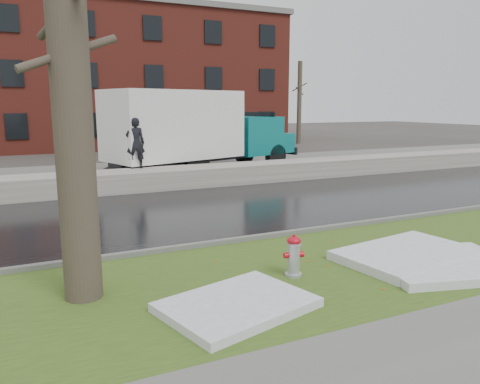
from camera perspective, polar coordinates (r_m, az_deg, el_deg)
name	(u,v)px	position (r m, az deg, el deg)	size (l,w,h in m)	color
ground	(264,255)	(10.03, 2.96, -7.67)	(120.00, 120.00, 0.00)	#47423D
verge	(295,273)	(9.01, 6.77, -9.77)	(60.00, 4.50, 0.04)	#304E1A
sidewalk	(465,375)	(6.45, 25.77, -19.47)	(60.00, 3.00, 0.05)	slate
road	(193,211)	(14.01, -5.77, -2.34)	(60.00, 7.00, 0.03)	black
parking_lot	(131,174)	(22.08, -13.18, 2.21)	(60.00, 9.00, 0.03)	slate
curb	(244,240)	(10.86, 0.46, -5.83)	(60.00, 0.15, 0.14)	slate
snowbank	(155,179)	(17.89, -10.30, 1.55)	(60.00, 1.60, 0.75)	#ADA99E
brick_building	(106,80)	(38.98, -16.00, 12.97)	(26.00, 12.00, 10.00)	maroon
bg_tree_right	(299,102)	(38.34, 7.25, 10.84)	(1.40, 1.62, 6.50)	brown
fire_hydrant	(294,254)	(8.66, 6.55, -7.52)	(0.39, 0.35, 0.79)	#AFB3B7
tree	(69,58)	(7.70, -20.13, 15.04)	(1.53, 1.78, 7.52)	brown
box_truck	(196,130)	(21.42, -5.40, 7.48)	(11.24, 5.36, 3.75)	black
worker	(135,143)	(18.18, -12.64, 5.85)	(0.70, 0.46, 1.92)	black
snow_patch_near	(444,264)	(9.90, 23.58, -8.09)	(2.60, 2.00, 0.16)	white
snow_patch_far	(237,305)	(7.41, -0.36, -13.58)	(2.20, 1.60, 0.14)	white
snow_patch_side	(408,255)	(10.22, 19.75, -7.20)	(2.80, 1.80, 0.18)	white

